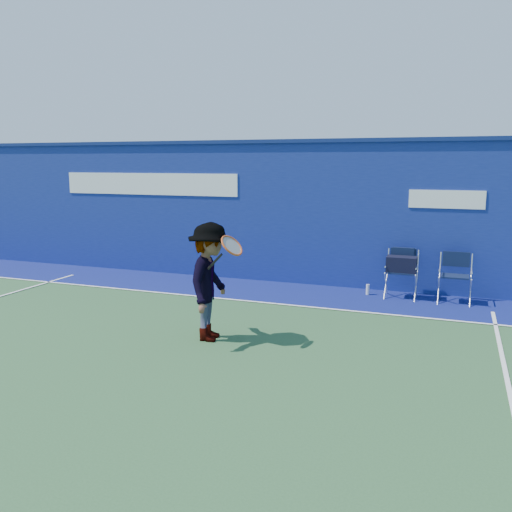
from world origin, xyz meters
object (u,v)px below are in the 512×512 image
at_px(tennis_player, 210,282).
at_px(directors_chair_left, 401,277).
at_px(directors_chair_right, 454,287).
at_px(water_bottle, 368,290).

bearing_deg(tennis_player, directors_chair_left, 55.87).
bearing_deg(directors_chair_left, directors_chair_right, -1.25).
distance_m(directors_chair_right, tennis_player, 4.91).
relative_size(water_bottle, tennis_player, 0.12).
bearing_deg(water_bottle, tennis_player, -116.44).
distance_m(water_bottle, tennis_player, 4.04).
xyz_separation_m(directors_chair_left, directors_chair_right, (0.98, -0.02, -0.11)).
relative_size(directors_chair_right, water_bottle, 4.33).
distance_m(directors_chair_left, directors_chair_right, 0.98).
distance_m(directors_chair_right, water_bottle, 1.62).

